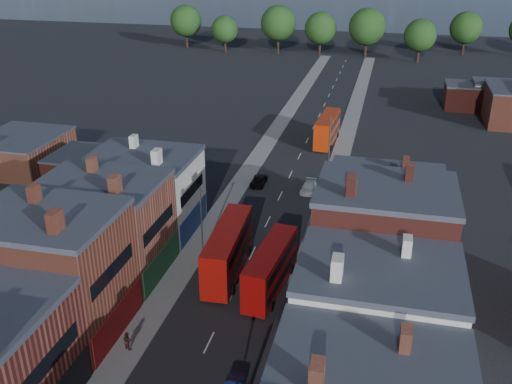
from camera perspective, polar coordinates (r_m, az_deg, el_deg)
The scene contains 11 objects.
pavement_west at distance 81.79m, azimuth -1.76°, elevation 0.65°, with size 3.00×200.00×0.12m, color gray.
pavement_east at distance 79.62m, azimuth 7.31°, elevation -0.23°, with size 3.00×200.00×0.12m, color gray.
lamp_post_2 at distance 62.18m, azimuth -5.48°, elevation -2.70°, with size 0.25×0.70×8.12m.
lamp_post_3 at distance 87.30m, azimuth 7.40°, elevation 5.27°, with size 0.25×0.70×8.12m.
bus_0 at distance 59.90m, azimuth -2.83°, elevation -5.77°, with size 3.48×12.25×5.24m.
bus_1 at distance 57.37m, azimuth 1.48°, elevation -7.56°, with size 3.54×11.08×4.70m.
bus_2 at distance 98.92m, azimuth 7.14°, elevation 6.30°, with size 3.35×11.39×4.86m.
car_2 at distance 81.81m, azimuth 0.23°, elevation 1.07°, with size 1.96×4.24×1.18m, color black.
car_3 at distance 80.14m, azimuth 5.27°, elevation 0.49°, with size 1.80×4.43×1.28m, color silver.
ped_1 at distance 51.86m, azimuth -12.76°, elevation -14.29°, with size 0.82×0.45×1.68m, color #421A1A.
ped_3 at distance 58.28m, azimuth 4.15°, elevation -8.94°, with size 0.94×0.43×1.61m, color #555049.
Camera 1 is at (13.49, -22.27, 32.73)m, focal length 40.00 mm.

